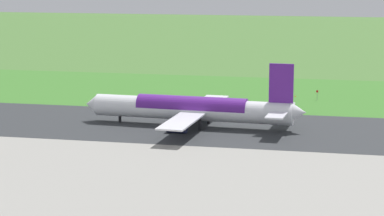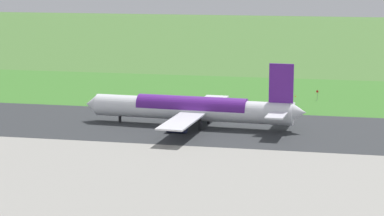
% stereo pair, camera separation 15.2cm
% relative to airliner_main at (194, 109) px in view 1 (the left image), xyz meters
% --- Properties ---
extents(ground_plane, '(800.00, 800.00, 0.00)m').
position_rel_airliner_main_xyz_m(ground_plane, '(-4.21, -0.02, -4.35)').
color(ground_plane, '#477233').
extents(runway_asphalt, '(600.00, 39.29, 0.06)m').
position_rel_airliner_main_xyz_m(runway_asphalt, '(-4.21, -0.02, -4.32)').
color(runway_asphalt, '#2D3033').
rests_on(runway_asphalt, ground).
extents(apron_concrete, '(440.00, 110.00, 0.05)m').
position_rel_airliner_main_xyz_m(apron_concrete, '(-4.21, 58.68, -4.33)').
color(apron_concrete, gray).
rests_on(apron_concrete, ground).
extents(grass_verge_foreground, '(600.00, 80.00, 0.04)m').
position_rel_airliner_main_xyz_m(grass_verge_foreground, '(-4.21, -42.87, -4.33)').
color(grass_verge_foreground, '#3C782B').
rests_on(grass_verge_foreground, ground).
extents(airliner_main, '(54.13, 44.28, 15.88)m').
position_rel_airliner_main_xyz_m(airliner_main, '(0.00, 0.00, 0.00)').
color(airliner_main, white).
rests_on(airliner_main, ground).
extents(no_stopping_sign, '(0.60, 0.10, 2.89)m').
position_rel_airliner_main_xyz_m(no_stopping_sign, '(-26.84, -42.16, -2.65)').
color(no_stopping_sign, slate).
rests_on(no_stopping_sign, ground).
extents(traffic_cone_orange, '(0.40, 0.40, 0.55)m').
position_rel_airliner_main_xyz_m(traffic_cone_orange, '(-20.35, -46.43, -4.08)').
color(traffic_cone_orange, orange).
rests_on(traffic_cone_orange, ground).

